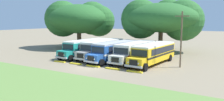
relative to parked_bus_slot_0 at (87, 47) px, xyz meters
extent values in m
plane|color=#84755B|center=(5.88, -6.86, -1.58)|extent=(220.00, 220.00, 0.00)
cube|color=olive|center=(5.88, -16.60, -1.58)|extent=(80.00, 12.00, 0.01)
cube|color=teal|center=(0.02, 0.31, -0.03)|extent=(3.04, 9.33, 2.10)
cube|color=white|center=(0.02, 0.31, -0.20)|extent=(3.07, 9.35, 0.24)
cube|color=black|center=(1.30, 0.53, 0.47)|extent=(0.51, 7.99, 0.80)
cube|color=black|center=(-1.23, 0.68, 0.47)|extent=(0.51, 7.99, 0.80)
cube|color=silver|center=(0.02, 0.31, 1.13)|extent=(2.95, 9.23, 0.22)
cube|color=teal|center=(-0.29, -4.98, -0.56)|extent=(2.28, 1.53, 1.05)
cube|color=black|center=(-0.34, -5.72, -0.53)|extent=(1.10, 0.16, 0.70)
cube|color=#B7B7BC|center=(-0.34, -5.76, -0.96)|extent=(2.41, 0.34, 0.24)
cube|color=black|center=(-0.25, -4.32, 0.47)|extent=(2.20, 0.19, 0.84)
cube|color=white|center=(0.29, 4.92, -0.14)|extent=(0.90, 0.11, 1.30)
sphere|color=#EAE5C6|center=(0.36, -5.81, -0.53)|extent=(0.20, 0.20, 0.20)
sphere|color=#EAE5C6|center=(-1.04, -5.73, -0.53)|extent=(0.20, 0.20, 0.20)
cylinder|color=black|center=(0.91, -4.95, -1.08)|extent=(0.34, 1.01, 1.00)
cylinder|color=black|center=(-1.49, -4.81, -1.08)|extent=(0.34, 1.01, 1.00)
cylinder|color=black|center=(1.39, 3.23, -1.08)|extent=(0.34, 1.01, 1.00)
cylinder|color=black|center=(-1.00, 3.37, -1.08)|extent=(0.34, 1.01, 1.00)
cube|color=#9E9993|center=(2.89, 0.84, -0.03)|extent=(2.52, 9.21, 2.10)
cube|color=#282828|center=(2.89, 0.84, -0.20)|extent=(2.55, 9.23, 0.24)
cube|color=black|center=(4.16, 1.14, 0.47)|extent=(0.06, 8.00, 0.80)
cube|color=black|center=(1.62, 1.13, 0.47)|extent=(0.06, 8.00, 0.80)
cube|color=silver|center=(2.89, 0.84, 1.13)|extent=(2.44, 9.11, 0.22)
cube|color=#9E9993|center=(2.90, -4.46, -0.56)|extent=(2.20, 1.40, 1.05)
cube|color=black|center=(2.90, -5.20, -0.53)|extent=(1.10, 0.10, 0.70)
cube|color=#B7B7BC|center=(2.90, -5.24, -0.96)|extent=(2.40, 0.21, 0.24)
cube|color=black|center=(2.90, -3.79, 0.47)|extent=(2.20, 0.06, 0.84)
cube|color=#282828|center=(2.88, 5.46, -0.14)|extent=(0.90, 0.06, 1.30)
sphere|color=#EAE5C6|center=(3.60, -5.25, -0.53)|extent=(0.20, 0.20, 0.20)
sphere|color=#EAE5C6|center=(2.20, -5.26, -0.53)|extent=(0.20, 0.20, 0.20)
cylinder|color=black|center=(4.10, -4.36, -1.08)|extent=(0.28, 1.00, 1.00)
cylinder|color=black|center=(1.70, -4.37, -1.08)|extent=(0.28, 1.00, 1.00)
cylinder|color=black|center=(4.08, 3.84, -1.08)|extent=(0.28, 1.00, 1.00)
cylinder|color=black|center=(1.68, 3.83, -1.08)|extent=(0.28, 1.00, 1.00)
cube|color=#23519E|center=(6.06, -0.15, -0.03)|extent=(3.35, 9.39, 2.10)
cube|color=silver|center=(6.06, -0.15, -0.20)|extent=(3.38, 9.42, 0.24)
cube|color=black|center=(7.35, 0.03, 0.47)|extent=(0.79, 7.97, 0.80)
cube|color=black|center=(4.82, 0.26, 0.47)|extent=(0.79, 7.97, 0.80)
cube|color=#B2B2B7|center=(6.06, -0.15, 1.13)|extent=(3.26, 9.29, 0.22)
cube|color=#23519E|center=(5.56, -5.43, -0.56)|extent=(2.32, 1.60, 1.05)
cube|color=black|center=(5.49, -6.17, -0.53)|extent=(1.10, 0.20, 0.70)
cube|color=#B7B7BC|center=(5.49, -6.21, -0.96)|extent=(2.41, 0.42, 0.24)
cube|color=black|center=(5.62, -4.76, 0.47)|extent=(2.20, 0.27, 0.84)
cube|color=silver|center=(6.49, 4.45, -0.14)|extent=(0.90, 0.14, 1.30)
sphere|color=#EAE5C6|center=(6.18, -6.28, -0.53)|extent=(0.20, 0.20, 0.20)
sphere|color=#EAE5C6|center=(4.79, -6.15, -0.53)|extent=(0.20, 0.20, 0.20)
cylinder|color=black|center=(6.77, -5.44, -1.08)|extent=(0.37, 1.02, 1.00)
cylinder|color=black|center=(4.38, -5.22, -1.08)|extent=(0.37, 1.02, 1.00)
cylinder|color=black|center=(7.53, 2.72, -1.08)|extent=(0.37, 1.02, 1.00)
cylinder|color=black|center=(5.14, 2.94, -1.08)|extent=(0.37, 1.02, 1.00)
cube|color=silver|center=(8.96, 0.67, -0.03)|extent=(2.75, 9.27, 2.10)
cube|color=red|center=(8.96, 0.67, -0.20)|extent=(2.78, 9.29, 0.24)
cube|color=black|center=(10.24, 0.94, 0.47)|extent=(0.26, 8.00, 0.80)
cube|color=black|center=(7.70, 1.01, 0.47)|extent=(0.26, 8.00, 0.80)
cube|color=silver|center=(8.96, 0.67, 1.13)|extent=(2.67, 9.16, 0.22)
cube|color=silver|center=(8.81, -4.63, -0.56)|extent=(2.24, 1.46, 1.05)
cube|color=black|center=(8.79, -5.37, -0.53)|extent=(1.10, 0.13, 0.70)
cube|color=#B7B7BC|center=(8.79, -5.41, -0.96)|extent=(2.40, 0.27, 0.24)
cube|color=black|center=(8.83, -3.96, 0.47)|extent=(2.20, 0.12, 0.84)
cube|color=red|center=(9.09, 5.29, -0.14)|extent=(0.90, 0.08, 1.30)
sphere|color=#EAE5C6|center=(9.49, -5.43, -0.53)|extent=(0.20, 0.20, 0.20)
sphere|color=#EAE5C6|center=(8.09, -5.40, -0.53)|extent=(0.20, 0.20, 0.20)
cylinder|color=black|center=(10.02, -4.56, -1.08)|extent=(0.31, 1.01, 1.00)
cylinder|color=black|center=(7.62, -4.49, -1.08)|extent=(0.31, 1.01, 1.00)
cylinder|color=black|center=(10.24, 3.64, -1.08)|extent=(0.31, 1.01, 1.00)
cylinder|color=black|center=(7.84, 3.70, -1.08)|extent=(0.31, 1.01, 1.00)
cube|color=yellow|center=(12.00, 0.20, -0.03)|extent=(3.07, 9.34, 2.10)
cube|color=black|center=(12.00, 0.20, -0.20)|extent=(3.10, 9.36, 0.24)
cube|color=black|center=(13.29, 0.42, 0.47)|extent=(0.54, 7.99, 0.80)
cube|color=black|center=(10.75, 0.58, 0.47)|extent=(0.54, 7.99, 0.80)
cube|color=silver|center=(12.00, 0.20, 1.13)|extent=(2.99, 9.23, 0.22)
cube|color=yellow|center=(11.67, -5.09, -0.56)|extent=(2.28, 1.54, 1.05)
cube|color=black|center=(11.62, -5.82, -0.53)|extent=(1.10, 0.17, 0.70)
cube|color=#B7B7BC|center=(11.62, -5.86, -0.96)|extent=(2.41, 0.35, 0.24)
cube|color=black|center=(11.71, -4.42, 0.47)|extent=(2.20, 0.20, 0.84)
cube|color=black|center=(12.29, 4.81, -0.14)|extent=(0.90, 0.12, 1.30)
sphere|color=#EAE5C6|center=(12.31, -5.92, -0.53)|extent=(0.20, 0.20, 0.20)
sphere|color=#EAE5C6|center=(10.92, -5.83, -0.53)|extent=(0.20, 0.20, 0.20)
cylinder|color=black|center=(12.87, -5.06, -1.08)|extent=(0.34, 1.02, 1.00)
cylinder|color=black|center=(10.47, -4.91, -1.08)|extent=(0.34, 1.02, 1.00)
cylinder|color=black|center=(13.38, 3.12, -1.08)|extent=(0.34, 1.02, 1.00)
cylinder|color=black|center=(10.99, 3.27, -1.08)|extent=(0.34, 1.02, 1.00)
cube|color=yellow|center=(-0.20, -6.15, -1.51)|extent=(2.00, 0.36, 0.15)
cube|color=yellow|center=(2.84, -6.15, -1.51)|extent=(2.00, 0.36, 0.15)
cube|color=yellow|center=(5.88, -6.15, -1.51)|extent=(2.00, 0.36, 0.15)
cube|color=yellow|center=(8.92, -6.15, -1.51)|extent=(2.00, 0.36, 0.15)
cube|color=yellow|center=(11.95, -6.15, -1.51)|extent=(2.00, 0.36, 0.15)
cylinder|color=brown|center=(8.75, 11.99, 0.66)|extent=(0.84, 0.84, 4.47)
ellipsoid|color=#286028|center=(8.75, 11.99, 5.00)|extent=(14.11, 13.06, 5.61)
sphere|color=#286028|center=(12.47, 13.57, 4.49)|extent=(7.81, 7.81, 7.81)
sphere|color=#286028|center=(5.01, 10.84, 4.73)|extent=(7.72, 7.72, 7.72)
sphere|color=#286028|center=(8.75, 16.46, 5.31)|extent=(7.11, 7.11, 7.11)
cylinder|color=brown|center=(-8.93, 8.76, 0.41)|extent=(0.94, 0.94, 3.97)
ellipsoid|color=#286028|center=(-8.93, 8.76, 4.79)|extent=(14.19, 12.59, 6.39)
sphere|color=#286028|center=(-4.70, 10.55, 4.37)|extent=(6.79, 6.79, 6.79)
sphere|color=#286028|center=(-12.59, 7.63, 4.81)|extent=(8.08, 8.08, 8.08)
sphere|color=#286028|center=(-8.93, 13.72, 4.96)|extent=(7.94, 7.94, 7.94)
cylinder|color=brown|center=(15.84, -0.54, 2.04)|extent=(0.20, 0.20, 7.24)
cube|color=brown|center=(15.84, -0.54, 5.06)|extent=(1.80, 0.12, 0.12)
camera|label=1|loc=(23.03, -29.35, 4.59)|focal=35.41mm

